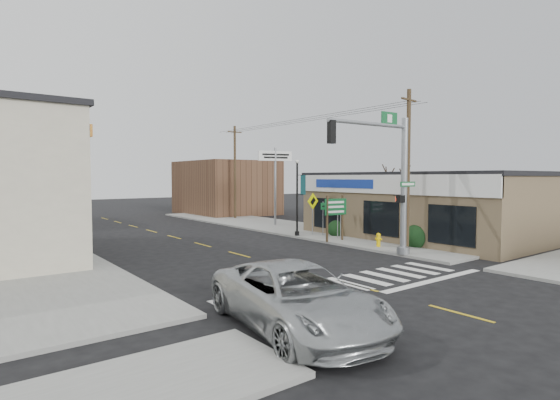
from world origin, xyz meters
TOP-DOWN VIEW (x-y plane):
  - ground at (0.00, 0.00)m, footprint 140.00×140.00m
  - sidewalk_right at (9.00, 13.00)m, footprint 6.00×38.00m
  - sidewalk_left at (-9.00, 13.00)m, footprint 6.00×38.00m
  - center_line at (0.00, 8.00)m, footprint 0.12×56.00m
  - crosswalk at (0.00, 0.40)m, footprint 11.00×2.20m
  - thrift_store at (14.50, 6.00)m, footprint 12.00×14.00m
  - bldg_distant_right at (12.00, 30.00)m, footprint 8.00×10.00m
  - suv at (-4.56, -2.14)m, footprint 3.65×6.34m
  - traffic_signal_pole at (5.38, 2.67)m, footprint 5.41×0.40m
  - guide_sign at (6.58, 7.82)m, footprint 1.55×0.13m
  - fire_hydrant at (6.97, 4.87)m, footprint 0.24×0.24m
  - ped_crossing_sign at (7.34, 10.71)m, footprint 1.07×0.08m
  - lamp_post at (6.36, 11.05)m, footprint 0.64×0.50m
  - dance_center_sign at (9.00, 17.07)m, footprint 2.87×0.18m
  - bare_tree at (9.60, 5.78)m, footprint 2.64×2.64m
  - shrub_front at (8.72, 3.64)m, footprint 1.40×1.40m
  - shrub_back at (8.39, 9.59)m, footprint 1.12×1.12m
  - utility_pole_near at (7.59, 3.48)m, footprint 1.45×0.22m
  - utility_pole_far at (9.49, 24.00)m, footprint 1.48×0.22m

SIDE VIEW (x-z plane):
  - ground at x=0.00m, z-range 0.00..0.00m
  - center_line at x=0.00m, z-range 0.00..0.01m
  - crosswalk at x=0.00m, z-range 0.00..0.01m
  - sidewalk_right at x=9.00m, z-range 0.00..0.13m
  - sidewalk_left at x=-9.00m, z-range 0.00..0.13m
  - fire_hydrant at x=6.97m, z-range 0.16..0.92m
  - shrub_back at x=8.39m, z-range 0.13..0.97m
  - shrub_front at x=8.72m, z-range 0.13..1.18m
  - suv at x=-4.56m, z-range 0.00..1.66m
  - guide_sign at x=6.58m, z-range 0.53..3.24m
  - thrift_store at x=14.50m, z-range 0.00..4.00m
  - ped_crossing_sign at x=7.34m, z-range 0.64..3.38m
  - bldg_distant_right at x=12.00m, z-range 0.00..5.60m
  - lamp_post at x=6.36m, z-range 0.53..5.44m
  - traffic_signal_pole at x=5.38m, z-range 0.78..7.63m
  - bare_tree at x=9.60m, z-range 1.64..6.92m
  - utility_pole_near at x=7.59m, z-range 0.24..8.58m
  - utility_pole_far at x=9.49m, z-range 0.24..8.72m
  - dance_center_sign at x=9.00m, z-range 1.73..7.84m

